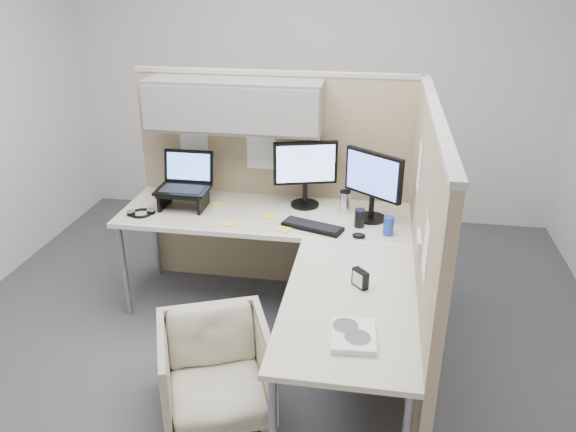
% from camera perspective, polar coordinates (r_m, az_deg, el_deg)
% --- Properties ---
extents(ground, '(4.50, 4.50, 0.00)m').
position_cam_1_polar(ground, '(3.75, -2.20, -13.42)').
color(ground, '#404046').
rests_on(ground, ground).
extents(partition_back, '(2.00, 0.36, 1.63)m').
position_cam_1_polar(partition_back, '(4.01, -3.12, 6.90)').
color(partition_back, tan).
rests_on(partition_back, ground).
extents(partition_right, '(0.07, 2.03, 1.63)m').
position_cam_1_polar(partition_right, '(3.20, 13.32, -3.78)').
color(partition_right, tan).
rests_on(partition_right, ground).
extents(desk, '(2.00, 1.98, 0.73)m').
position_cam_1_polar(desk, '(3.46, 0.06, -3.32)').
color(desk, beige).
rests_on(desk, ground).
extents(office_chair, '(0.75, 0.73, 0.60)m').
position_cam_1_polar(office_chair, '(3.17, -7.37, -14.86)').
color(office_chair, beige).
rests_on(office_chair, ground).
extents(monitor_left, '(0.43, 0.20, 0.47)m').
position_cam_1_polar(monitor_left, '(3.87, 1.77, 4.82)').
color(monitor_left, black).
rests_on(monitor_left, desk).
extents(monitor_right, '(0.37, 0.29, 0.47)m').
position_cam_1_polar(monitor_right, '(3.69, 8.63, 3.58)').
color(monitor_right, black).
rests_on(monitor_right, desk).
extents(laptop_station, '(0.36, 0.31, 0.37)m').
position_cam_1_polar(laptop_station, '(3.97, -10.48, 2.92)').
color(laptop_station, black).
rests_on(laptop_station, desk).
extents(keyboard, '(0.42, 0.25, 0.02)m').
position_cam_1_polar(keyboard, '(3.62, 2.51, -1.08)').
color(keyboard, black).
rests_on(keyboard, desk).
extents(mouse, '(0.09, 0.06, 0.03)m').
position_cam_1_polar(mouse, '(3.52, 7.21, -1.97)').
color(mouse, black).
rests_on(mouse, desk).
extents(travel_mug, '(0.07, 0.07, 0.16)m').
position_cam_1_polar(travel_mug, '(3.85, 5.82, 1.48)').
color(travel_mug, silver).
rests_on(travel_mug, desk).
extents(soda_can_green, '(0.07, 0.07, 0.12)m').
position_cam_1_polar(soda_can_green, '(3.57, 10.18, -0.99)').
color(soda_can_green, '#1E3FA5').
rests_on(soda_can_green, desk).
extents(soda_can_silver, '(0.07, 0.07, 0.12)m').
position_cam_1_polar(soda_can_silver, '(3.65, 7.27, -0.22)').
color(soda_can_silver, black).
rests_on(soda_can_silver, desk).
extents(sticky_note_a, '(0.08, 0.08, 0.01)m').
position_cam_1_polar(sticky_note_a, '(3.70, -6.19, -0.78)').
color(sticky_note_a, yellow).
rests_on(sticky_note_a, desk).
extents(sticky_note_c, '(0.09, 0.09, 0.01)m').
position_cam_1_polar(sticky_note_c, '(4.00, -7.17, 1.17)').
color(sticky_note_c, yellow).
rests_on(sticky_note_c, desk).
extents(sticky_note_d, '(0.08, 0.08, 0.01)m').
position_cam_1_polar(sticky_note_d, '(3.79, -1.88, -0.00)').
color(sticky_note_d, yellow).
rests_on(sticky_note_d, desk).
extents(sticky_note_b, '(0.10, 0.10, 0.01)m').
position_cam_1_polar(sticky_note_b, '(3.59, -0.40, -1.39)').
color(sticky_note_b, yellow).
rests_on(sticky_note_b, desk).
extents(headphones, '(0.20, 0.20, 0.03)m').
position_cam_1_polar(headphones, '(3.94, -14.69, 0.31)').
color(headphones, black).
rests_on(headphones, desk).
extents(paper_stack, '(0.22, 0.27, 0.03)m').
position_cam_1_polar(paper_stack, '(2.62, 6.65, -11.98)').
color(paper_stack, white).
rests_on(paper_stack, desk).
extents(desk_clock, '(0.09, 0.10, 0.10)m').
position_cam_1_polar(desk_clock, '(2.99, 7.33, -6.33)').
color(desk_clock, black).
rests_on(desk_clock, desk).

